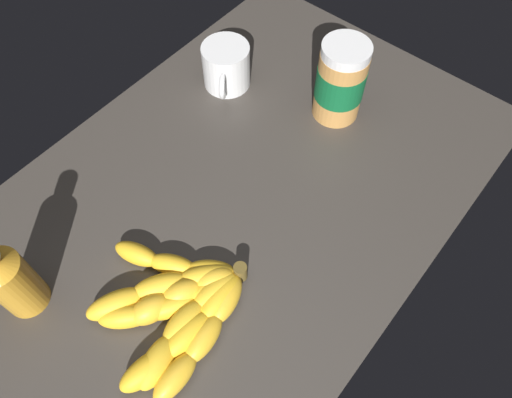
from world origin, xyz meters
The scene contains 5 objects.
ground_plane centered at (0.00, 0.00, -2.37)cm, with size 95.79×61.23×4.75cm, color #38332D.
banana_bunch centered at (-18.50, -7.21, 1.74)cm, with size 23.29×22.33×3.73cm.
peanut_butter_jar centered at (26.05, -2.30, 7.35)cm, with size 8.37×8.37×14.87cm.
honey_bottle centered at (-30.98, 10.91, 6.95)cm, with size 5.96×5.96×15.32cm.
coffee_mug centered at (18.98, 17.32, 4.12)cm, with size 10.97×9.31×8.21cm.
Camera 1 is at (-29.93, -30.21, 67.47)cm, focal length 34.77 mm.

